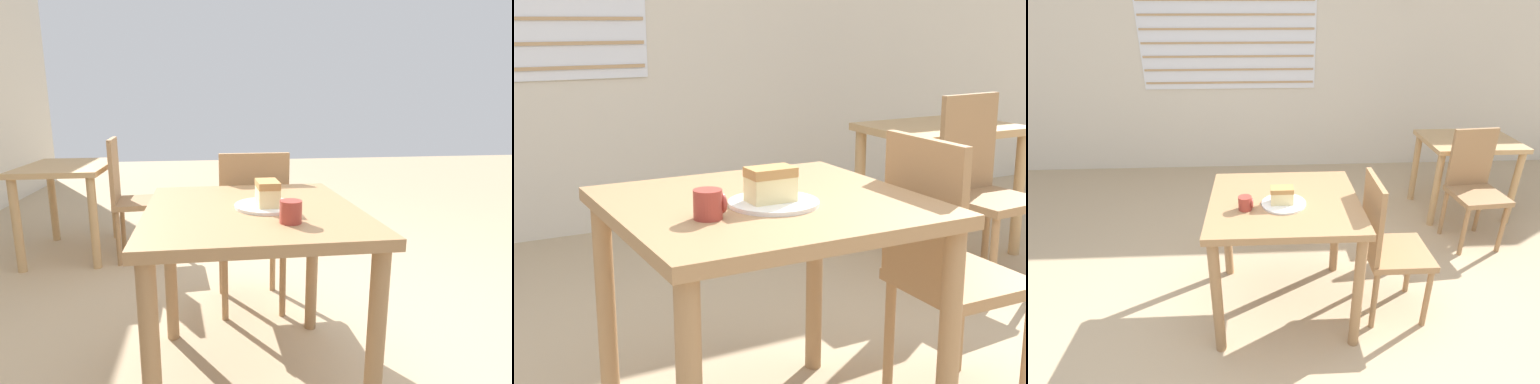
% 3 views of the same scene
% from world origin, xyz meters
% --- Properties ---
extents(dining_table_near, '(0.87, 0.82, 0.77)m').
position_xyz_m(dining_table_near, '(-0.03, 0.54, 0.65)').
color(dining_table_near, '#9E754C').
rests_on(dining_table_near, ground_plane).
extents(dining_table_far, '(0.79, 0.61, 0.71)m').
position_xyz_m(dining_table_far, '(1.68, 1.76, 0.57)').
color(dining_table_far, tan).
rests_on(dining_table_far, ground_plane).
extents(chair_near_window, '(0.38, 0.38, 0.92)m').
position_xyz_m(chair_near_window, '(0.59, 0.46, 0.49)').
color(chair_near_window, '#9E754C').
rests_on(chair_near_window, ground_plane).
extents(chair_far_corner, '(0.41, 0.41, 0.92)m').
position_xyz_m(chair_far_corner, '(1.53, 1.27, 0.49)').
color(chair_far_corner, '#9E754C').
rests_on(chair_far_corner, ground_plane).
extents(plate, '(0.25, 0.25, 0.01)m').
position_xyz_m(plate, '(-0.03, 0.48, 0.78)').
color(plate, white).
rests_on(plate, dining_table_near).
extents(cake_slice, '(0.13, 0.08, 0.10)m').
position_xyz_m(cake_slice, '(-0.04, 0.48, 0.83)').
color(cake_slice, beige).
rests_on(cake_slice, plate).
extents(coffee_mug, '(0.08, 0.08, 0.08)m').
position_xyz_m(coffee_mug, '(-0.25, 0.43, 0.81)').
color(coffee_mug, '#9E382D').
rests_on(coffee_mug, dining_table_near).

